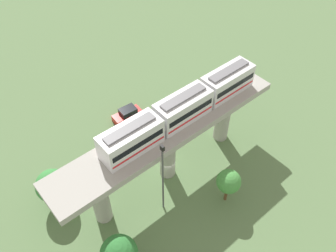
{
  "coord_description": "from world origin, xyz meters",
  "views": [
    {
      "loc": [
        20.22,
        -17.06,
        36.23
      ],
      "look_at": [
        -2.5,
        2.19,
        4.94
      ],
      "focal_mm": 38.04,
      "sensor_mm": 36.0,
      "label": 1
    }
  ],
  "objects": [
    {
      "name": "signal_post",
      "position": [
        3.4,
        -3.52,
        5.95
      ],
      "size": [
        0.44,
        0.28,
        10.84
      ],
      "color": "#4C4C51",
      "rests_on": "ground"
    },
    {
      "name": "parked_car_red",
      "position": [
        -11.0,
        1.86,
        0.74
      ],
      "size": [
        2.1,
        4.32,
        1.76
      ],
      "rotation": [
        0.0,
        0.0,
        -0.07
      ],
      "color": "red",
      "rests_on": "ground"
    },
    {
      "name": "viaduct",
      "position": [
        0.0,
        0.0,
        6.18
      ],
      "size": [
        5.2,
        28.85,
        8.24
      ],
      "color": "#A8A59E",
      "rests_on": "ground"
    },
    {
      "name": "ground_plane",
      "position": [
        0.0,
        0.0,
        0.0
      ],
      "size": [
        120.0,
        120.0,
        0.0
      ],
      "primitive_type": "plane",
      "color": "#5B7A4C"
    },
    {
      "name": "tree_mid_lot",
      "position": [
        7.3,
        2.68,
        3.55
      ],
      "size": [
        2.77,
        2.77,
        4.97
      ],
      "color": "brown",
      "rests_on": "ground"
    },
    {
      "name": "tree_far_corner",
      "position": [
        -5.09,
        -12.37,
        3.17
      ],
      "size": [
        3.78,
        3.78,
        5.07
      ],
      "color": "brown",
      "rests_on": "ground"
    },
    {
      "name": "train",
      "position": [
        0.0,
        2.19,
        9.77
      ],
      "size": [
        2.64,
        20.5,
        3.24
      ],
      "color": "silver",
      "rests_on": "viaduct"
    },
    {
      "name": "parked_car_orange",
      "position": [
        -6.26,
        4.95,
        0.74
      ],
      "size": [
        2.59,
        4.47,
        1.76
      ],
      "rotation": [
        0.0,
        0.0,
        -0.2
      ],
      "color": "orange",
      "rests_on": "ground"
    }
  ]
}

